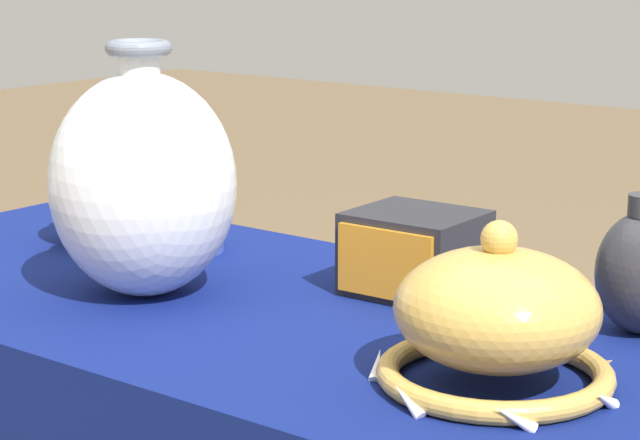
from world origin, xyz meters
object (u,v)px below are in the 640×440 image
Objects in this scene: mosaic_tile_box at (414,253)px; jar_round_celadon at (92,194)px; vase_tall_bulbous at (143,183)px; vase_dome_bell at (496,322)px; pot_squat_cobalt at (183,233)px.

mosaic_tile_box is 0.96× the size of jar_round_celadon.
mosaic_tile_box is (0.25, 0.20, -0.08)m from vase_tall_bulbous.
vase_dome_bell reaches higher than mosaic_tile_box.
vase_dome_bell is 0.73m from jar_round_celadon.
pot_squat_cobalt is (-0.11, 0.18, -0.11)m from vase_tall_bulbous.
jar_round_celadon is 1.39× the size of pot_squat_cobalt.
vase_dome_bell is 1.64× the size of mosaic_tile_box.
mosaic_tile_box is at bearing 137.66° from vase_dome_bell.
vase_dome_bell is 0.32m from mosaic_tile_box.
pot_squat_cobalt is at bearing 18.99° from jar_round_celadon.
pot_squat_cobalt is (-0.36, -0.02, -0.03)m from mosaic_tile_box.
vase_dome_bell is at bearing -17.88° from pot_squat_cobalt.
vase_dome_bell is at bearing -11.54° from jar_round_celadon.
vase_tall_bulbous is 0.49m from vase_dome_bell.
mosaic_tile_box is (-0.23, 0.21, -0.01)m from vase_dome_bell.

